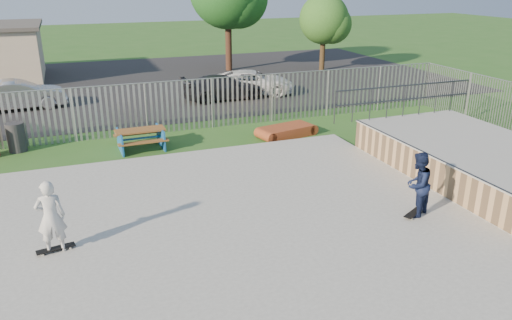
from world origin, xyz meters
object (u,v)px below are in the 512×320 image
object	(u,v)px
tree_right	(324,19)
car_dark	(224,87)
car_silver	(19,95)
skater_navy	(418,185)
skater_white	(51,217)
funbox	(287,131)
car_white	(252,82)
picnic_table	(141,139)
trash_bin_grey	(16,137)

from	to	relation	value
tree_right	car_dark	bearing A→B (deg)	-146.45
car_silver	skater_navy	xyz separation A→B (m)	(9.90, -15.57, 0.29)
tree_right	skater_white	size ratio (longest dim) A/B	2.91
funbox	car_white	size ratio (longest dim) A/B	0.49
tree_right	skater_white	xyz separation A→B (m)	(-16.13, -18.43, -2.24)
picnic_table	skater_navy	world-z (taller)	skater_navy
picnic_table	trash_bin_grey	size ratio (longest dim) A/B	1.72
skater_navy	car_white	bearing A→B (deg)	-122.42
funbox	trash_bin_grey	xyz separation A→B (m)	(-9.49, 1.71, 0.31)
funbox	trash_bin_grey	bearing A→B (deg)	157.55
car_silver	tree_right	xyz separation A→B (m)	(17.65, 4.15, 2.53)
picnic_table	car_white	xyz separation A→B (m)	(6.70, 6.80, 0.25)
trash_bin_grey	car_dark	size ratio (longest dim) A/B	0.25
picnic_table	car_silver	distance (m)	8.75
car_dark	skater_white	distance (m)	15.08
picnic_table	skater_white	world-z (taller)	skater_white
trash_bin_grey	car_white	size ratio (longest dim) A/B	0.23
trash_bin_grey	car_silver	size ratio (longest dim) A/B	0.25
tree_right	funbox	bearing A→B (deg)	-122.96
skater_white	funbox	bearing A→B (deg)	-142.71
car_silver	skater_navy	size ratio (longest dim) A/B	2.45
skater_navy	skater_white	xyz separation A→B (m)	(-8.37, 1.29, 0.00)
car_silver	car_white	size ratio (longest dim) A/B	0.93
trash_bin_grey	skater_white	xyz separation A→B (m)	(1.25, -7.97, 0.46)
picnic_table	skater_navy	xyz separation A→B (m)	(5.56, -7.98, 0.60)
car_white	skater_white	bearing A→B (deg)	164.18
car_white	skater_white	xyz separation A→B (m)	(-9.52, -13.50, 0.35)
picnic_table	car_dark	xyz separation A→B (m)	(4.98, 6.21, 0.25)
car_white	skater_white	distance (m)	16.52
car_white	trash_bin_grey	bearing A→B (deg)	136.55
trash_bin_grey	tree_right	distance (m)	20.46
tree_right	skater_navy	size ratio (longest dim) A/B	2.91
car_silver	skater_white	xyz separation A→B (m)	(1.52, -14.28, 0.29)
trash_bin_grey	car_silver	xyz separation A→B (m)	(-0.28, 6.31, 0.17)
funbox	car_dark	size ratio (longest dim) A/B	0.52
funbox	car_silver	bearing A→B (deg)	128.35
car_white	skater_navy	world-z (taller)	skater_navy
picnic_table	skater_navy	distance (m)	9.74
tree_right	car_silver	bearing A→B (deg)	-166.77
picnic_table	trash_bin_grey	world-z (taller)	trash_bin_grey
picnic_table	skater_white	distance (m)	7.29
car_dark	tree_right	world-z (taller)	tree_right
car_silver	car_white	world-z (taller)	car_silver
car_dark	skater_white	size ratio (longest dim) A/B	2.49
car_silver	car_dark	xyz separation A→B (m)	(9.32, -1.38, -0.07)
funbox	car_silver	xyz separation A→B (m)	(-9.76, 8.02, 0.49)
funbox	skater_navy	world-z (taller)	skater_navy
picnic_table	car_dark	size ratio (longest dim) A/B	0.43
funbox	car_white	xyz separation A→B (m)	(1.28, 7.24, 0.43)
picnic_table	car_white	distance (m)	9.55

